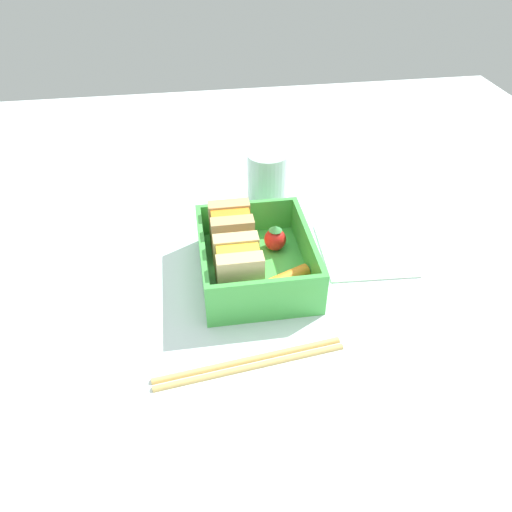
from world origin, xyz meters
The scene contains 10 objects.
ground_plane centered at (0.00, 0.00, -1.00)cm, with size 120.00×120.00×2.00cm, color white.
bento_tray centered at (0.00, 0.00, 0.60)cm, with size 15.12×12.34×1.20cm, color green.
bento_rim centered at (0.00, 0.00, 3.23)cm, with size 15.12×12.34×4.06cm.
sandwich_left centered at (-3.33, 2.37, 3.97)cm, with size 5.24×4.74×5.54cm.
sandwich_center_left centered at (3.33, 2.37, 3.97)cm, with size 5.24×4.74×5.54cm.
carrot_stick_far_left centered at (-3.45, -2.95, 1.98)cm, with size 1.57×1.57×4.98cm, color orange.
strawberry_far_left centered at (3.01, -2.74, 2.63)cm, with size 2.61×2.61×3.21cm.
chopstick_pair centered at (-12.81, 2.54, 0.35)cm, with size 3.90×18.50×0.70cm.
drinking_glass centered at (14.09, -3.70, 3.98)cm, with size 5.38×5.38×7.96cm, color silver.
folded_napkin centered at (2.39, -13.73, 0.20)cm, with size 11.13×10.46×0.40cm, color silver.
Camera 1 is at (-43.18, 6.67, 37.14)cm, focal length 35.00 mm.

